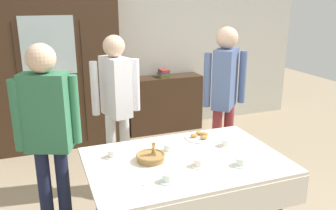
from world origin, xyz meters
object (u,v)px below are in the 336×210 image
(spoon_near_right, at_px, (141,185))
(spoon_near_left, at_px, (134,147))
(wall_cabinet, at_px, (50,74))
(tea_cup_far_right, at_px, (198,163))
(bread_basket, at_px, (151,157))
(bookshelf_low, at_px, (164,104))
(tea_cup_front_edge, at_px, (168,178))
(tea_cup_far_left, at_px, (225,143))
(tea_cup_near_right, at_px, (168,148))
(tea_cup_near_left, at_px, (112,154))
(tea_cup_mid_right, at_px, (241,162))
(pastry_plate, at_px, (200,137))
(book_stack, at_px, (164,73))
(person_by_cabinet, at_px, (225,89))
(person_behind_table_right, at_px, (116,97))
(person_beside_shelf, at_px, (48,126))
(dining_table, at_px, (187,172))

(spoon_near_right, xyz_separation_m, spoon_near_left, (0.13, 0.66, 0.00))
(wall_cabinet, bearing_deg, tea_cup_far_right, -70.71)
(wall_cabinet, relative_size, tea_cup_far_right, 16.02)
(bread_basket, height_order, spoon_near_right, bread_basket)
(bookshelf_low, bearing_deg, tea_cup_front_edge, -109.56)
(tea_cup_front_edge, bearing_deg, bookshelf_low, 70.44)
(tea_cup_far_left, distance_m, spoon_near_left, 0.81)
(tea_cup_near_right, xyz_separation_m, tea_cup_near_left, (-0.47, 0.06, 0.00))
(bookshelf_low, bearing_deg, bread_basket, -112.28)
(tea_cup_mid_right, xyz_separation_m, pastry_plate, (-0.05, 0.62, -0.01))
(book_stack, distance_m, person_by_cabinet, 1.72)
(tea_cup_near_right, distance_m, person_behind_table_right, 1.00)
(person_beside_shelf, bearing_deg, tea_cup_far_left, -11.24)
(tea_cup_far_left, bearing_deg, pastry_plate, 118.98)
(pastry_plate, distance_m, spoon_near_left, 0.64)
(bookshelf_low, distance_m, tea_cup_mid_right, 2.92)
(pastry_plate, bearing_deg, tea_cup_mid_right, -85.05)
(bookshelf_low, distance_m, book_stack, 0.49)
(wall_cabinet, xyz_separation_m, tea_cup_near_left, (0.35, -2.31, -0.24))
(spoon_near_right, bearing_deg, person_by_cabinet, 41.83)
(spoon_near_right, distance_m, person_by_cabinet, 1.80)
(tea_cup_near_right, bearing_deg, tea_cup_far_right, -70.11)
(tea_cup_far_left, height_order, spoon_near_left, tea_cup_far_left)
(book_stack, relative_size, tea_cup_far_left, 1.66)
(tea_cup_near_right, bearing_deg, pastry_plate, 23.77)
(dining_table, bearing_deg, tea_cup_near_right, 108.81)
(tea_cup_far_right, height_order, person_behind_table_right, person_behind_table_right)
(wall_cabinet, distance_m, book_stack, 1.67)
(tea_cup_near_right, xyz_separation_m, spoon_near_left, (-0.25, 0.18, -0.02))
(bread_basket, relative_size, pastry_plate, 0.86)
(person_by_cabinet, bearing_deg, tea_cup_far_right, -127.70)
(tea_cup_mid_right, bearing_deg, bread_basket, 152.85)
(person_beside_shelf, bearing_deg, tea_cup_near_right, -13.13)
(dining_table, xyz_separation_m, tea_cup_front_edge, (-0.27, -0.26, 0.13))
(wall_cabinet, relative_size, bread_basket, 8.68)
(wall_cabinet, bearing_deg, bookshelf_low, 1.74)
(person_by_cabinet, bearing_deg, tea_cup_near_right, -142.99)
(book_stack, xyz_separation_m, pastry_plate, (-0.45, -2.24, -0.14))
(bookshelf_low, relative_size, pastry_plate, 4.22)
(tea_cup_far_left, xyz_separation_m, person_by_cabinet, (0.41, 0.77, 0.27))
(tea_cup_front_edge, xyz_separation_m, person_behind_table_right, (-0.04, 1.44, 0.23))
(tea_cup_front_edge, relative_size, spoon_near_left, 1.09)
(dining_table, relative_size, person_by_cabinet, 0.91)
(tea_cup_mid_right, height_order, person_by_cabinet, person_by_cabinet)
(tea_cup_front_edge, distance_m, person_behind_table_right, 1.45)
(spoon_near_left, xyz_separation_m, person_by_cabinet, (1.19, 0.53, 0.30))
(tea_cup_near_left, xyz_separation_m, bread_basket, (0.28, -0.18, 0.01))
(tea_cup_mid_right, relative_size, spoon_near_left, 1.09)
(wall_cabinet, xyz_separation_m, book_stack, (1.67, 0.05, -0.12))
(spoon_near_right, bearing_deg, dining_table, 28.57)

